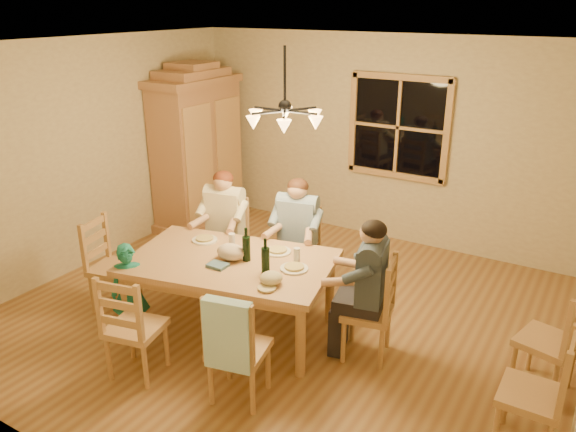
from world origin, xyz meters
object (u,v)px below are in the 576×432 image
Objects in this scene: armoire at (198,153)px; chair_far_right at (297,268)px; dining_table at (230,269)px; wine_bottle_b at (265,256)px; child at (130,293)px; adult_plaid_man at (297,223)px; wine_bottle_a at (246,244)px; chandelier at (285,116)px; chair_near_right at (240,365)px; chair_spare_back at (544,357)px; chair_far_left at (226,257)px; chair_spare_front at (527,412)px; adult_slate_man at (370,273)px; chair_near_left at (137,343)px; adult_woman at (224,214)px; chair_end_left at (115,281)px.

chair_far_right is at bearing -26.24° from armoire.
armoire reaches higher than dining_table.
child is at bearing -153.84° from wine_bottle_b.
adult_plaid_man is (0.18, 0.97, 0.18)m from dining_table.
chair_far_right is 3.00× the size of wine_bottle_b.
child is (-0.90, -1.59, -0.35)m from adult_plaid_man.
wine_bottle_a is at bearing 75.85° from adult_plaid_man.
chandelier reaches higher than chair_near_right.
armoire is at bearing 87.17° from chair_spare_back.
chair_spare_front is (3.43, -0.98, 0.00)m from chair_far_left.
chandelier is 0.88× the size of adult_slate_man.
armoire is 2.63× the size of adult_plaid_man.
armoire reaches higher than chair_near_right.
chair_far_left is 1.00× the size of chair_spare_front.
wine_bottle_a is at bearing -41.96° from armoire.
chandelier reaches higher than adult_plaid_man.
adult_plaid_man reaches higher than chair_near_right.
chair_far_left is 1.13× the size of adult_plaid_man.
chair_far_left and chair_near_left have the same top height.
wine_bottle_a is (-0.52, 0.86, 0.62)m from chair_near_right.
armoire is 6.97× the size of wine_bottle_a.
chair_spare_front is (3.04, 0.81, 0.00)m from chair_near_left.
chair_spare_back is (2.45, 0.10, -1.77)m from chandelier.
chair_near_left is 1.01× the size of child.
wine_bottle_b is 0.33× the size of chair_spare_back.
chair_spare_front is (3.48, 0.43, -0.19)m from child.
adult_plaid_man reaches higher than wine_bottle_b.
adult_plaid_man is 1.00× the size of adult_slate_man.
child is at bearing 48.41° from chair_far_right.
adult_slate_man is at bearing 10.13° from wine_bottle_a.
chandelier is at bearing 93.13° from chair_near_right.
chair_spare_front is at bearing -25.11° from armoire.
chair_spare_front is (2.33, -0.14, -0.62)m from wine_bottle_b.
armoire reaches higher than chair_far_left.
wine_bottle_b is at bearing 40.71° from chair_near_left.
chair_near_left and chair_near_right have the same top height.
adult_woman is 3.47m from chair_spare_back.
chair_spare_back is at bearing -22.28° from child.
armoire is 2.63× the size of adult_slate_man.
chair_far_right is (-0.14, 0.47, -1.77)m from chandelier.
chair_far_right is at bearing 79.68° from dining_table.
chair_near_left is at bearing 64.80° from adult_plaid_man.
chair_spare_back is (2.10, 1.39, 0.00)m from chair_near_right.
wine_bottle_b is (-0.23, 0.74, 0.62)m from chair_near_right.
chair_end_left is at bearing 133.26° from chair_near_left.
wine_bottle_b is (2.55, -2.14, -0.13)m from armoire.
chair_far_left is at bearing 74.26° from chair_spare_front.
chair_spare_front is (4.07, 0.09, 0.00)m from chair_end_left.
chair_far_right and chair_near_left have the same top height.
chair_spare_front is (2.45, -0.68, -1.77)m from chandelier.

